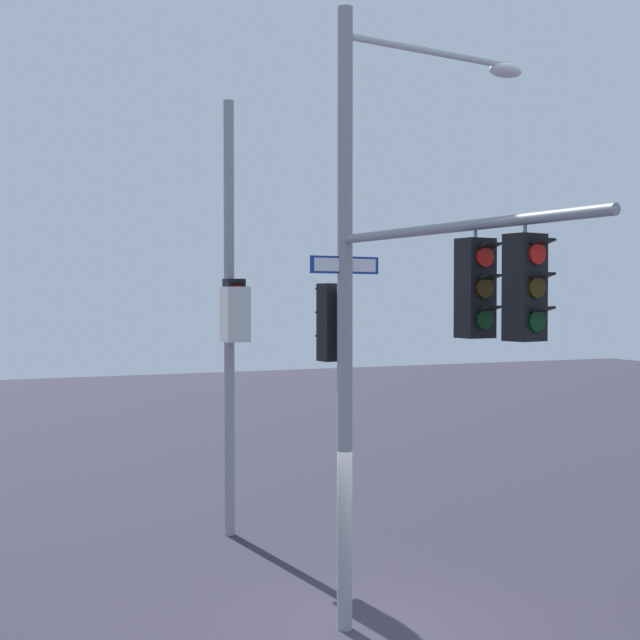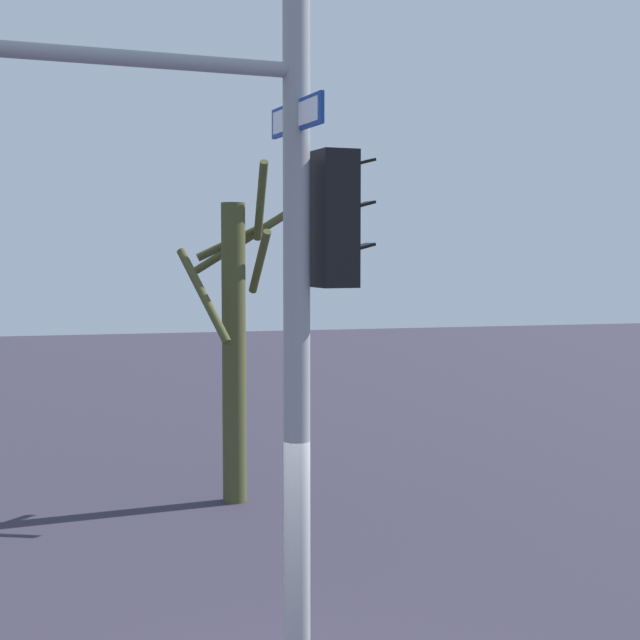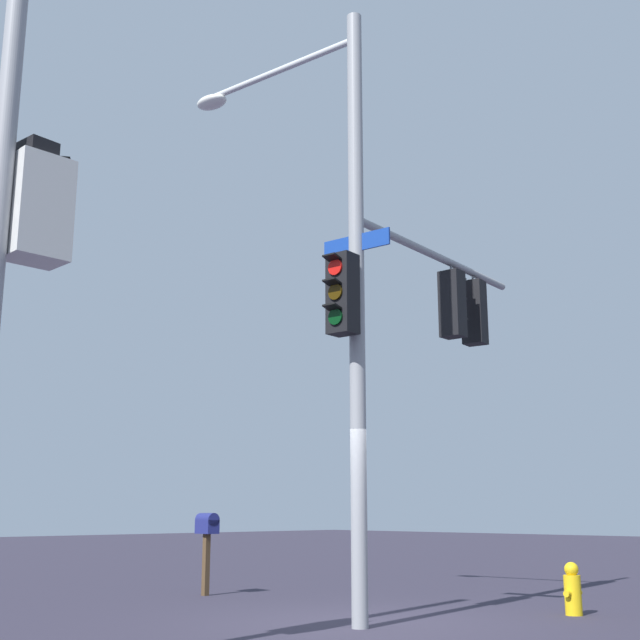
# 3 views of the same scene
# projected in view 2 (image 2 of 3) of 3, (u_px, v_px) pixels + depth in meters

# --- Properties ---
(main_signal_pole_assembly) EXTENTS (5.23, 3.78, 8.61)m
(main_signal_pole_assembly) POSITION_uv_depth(u_px,v_px,m) (182.00, 143.00, 7.00)
(main_signal_pole_assembly) COLOR gray
(main_signal_pole_assembly) RESTS_ON ground
(bare_tree_behind_pole) EXTENTS (2.17, 2.18, 5.43)m
(bare_tree_behind_pole) POSITION_uv_depth(u_px,v_px,m) (235.00, 336.00, 15.25)
(bare_tree_behind_pole) COLOR #444726
(bare_tree_behind_pole) RESTS_ON ground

